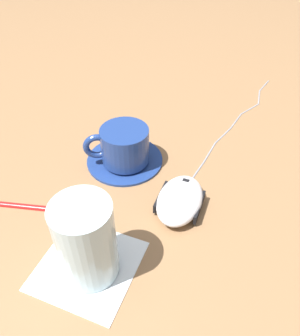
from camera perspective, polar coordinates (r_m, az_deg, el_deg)
ground_plane at (r=0.49m, az=-10.41°, el=-5.76°), size 3.00×3.00×0.00m
saucer at (r=0.55m, az=-4.41°, el=1.60°), size 0.13×0.13×0.01m
coffee_cup at (r=0.52m, az=-4.64°, el=3.97°), size 0.09×0.09×0.06m
computer_mouse at (r=0.46m, az=5.23°, el=-5.54°), size 0.08×0.11×0.03m
mouse_cable at (r=0.66m, az=14.90°, el=7.92°), size 0.02×0.41×0.00m
napkin_under_glass at (r=0.42m, az=-10.71°, el=-16.29°), size 0.14×0.14×0.00m
drinking_glass at (r=0.37m, az=-11.03°, el=-12.36°), size 0.07×0.07×0.11m
pen at (r=0.52m, az=-24.52°, el=-5.49°), size 0.15×0.07×0.01m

